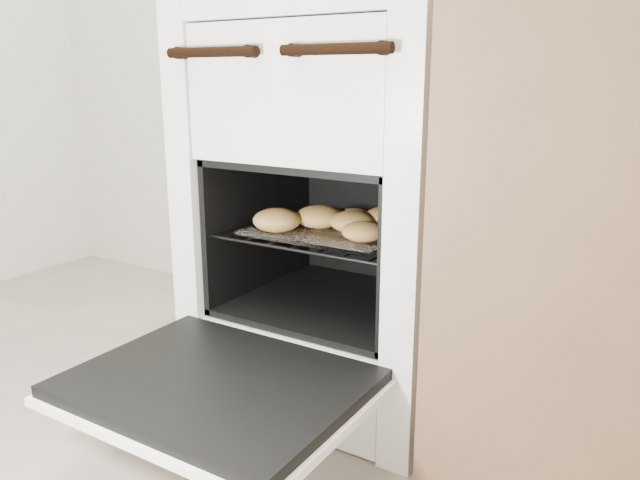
{
  "coord_description": "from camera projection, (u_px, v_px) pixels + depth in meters",
  "views": [
    {
      "loc": [
        0.75,
        -0.15,
        0.77
      ],
      "look_at": [
        0.03,
        1.01,
        0.41
      ],
      "focal_mm": 35.0,
      "sensor_mm": 36.0,
      "label": 1
    }
  ],
  "objects": [
    {
      "name": "foil_sheet",
      "position": [
        334.0,
        229.0,
        1.46
      ],
      "size": [
        0.34,
        0.3,
        0.01
      ],
      "primitive_type": "cube",
      "color": "white",
      "rests_on": "oven_rack"
    },
    {
      "name": "stove",
      "position": [
        352.0,
        207.0,
        1.52
      ],
      "size": [
        0.61,
        0.68,
        0.93
      ],
      "color": "white",
      "rests_on": "ground"
    },
    {
      "name": "oven_rack",
      "position": [
        338.0,
        230.0,
        1.48
      ],
      "size": [
        0.44,
        0.43,
        0.01
      ],
      "color": "black",
      "rests_on": "stove"
    },
    {
      "name": "baked_rolls",
      "position": [
        338.0,
        220.0,
        1.43
      ],
      "size": [
        0.34,
        0.29,
        0.05
      ],
      "color": "#B88349",
      "rests_on": "foil_sheet"
    },
    {
      "name": "oven_door",
      "position": [
        217.0,
        387.0,
        1.16
      ],
      "size": [
        0.55,
        0.43,
        0.04
      ],
      "color": "black",
      "rests_on": "stove"
    }
  ]
}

